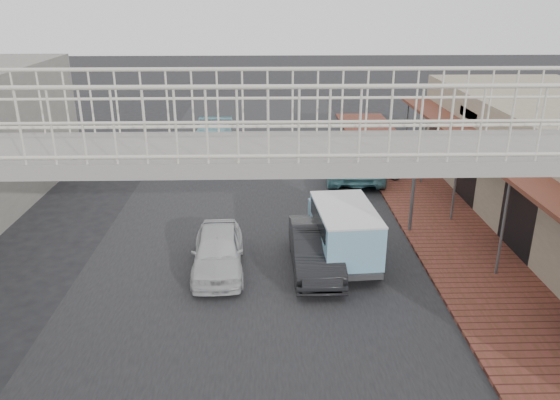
{
  "coord_description": "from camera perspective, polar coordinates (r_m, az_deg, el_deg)",
  "views": [
    {
      "loc": [
        0.41,
        -12.58,
        7.56
      ],
      "look_at": [
        0.8,
        2.56,
        1.8
      ],
      "focal_mm": 35.0,
      "sensor_mm": 36.0,
      "label": 1
    }
  ],
  "objects": [
    {
      "name": "ground",
      "position": [
        14.69,
        -2.91,
        -10.19
      ],
      "size": [
        120.0,
        120.0,
        0.0
      ],
      "primitive_type": "plane",
      "color": "black",
      "rests_on": "ground"
    },
    {
      "name": "road_strip",
      "position": [
        14.68,
        -2.91,
        -10.17
      ],
      "size": [
        10.0,
        60.0,
        0.01
      ],
      "primitive_type": "cube",
      "color": "black",
      "rests_on": "ground"
    },
    {
      "name": "sidewalk",
      "position": [
        18.34,
        18.12,
        -4.46
      ],
      "size": [
        3.0,
        40.0,
        0.1
      ],
      "primitive_type": "cube",
      "color": "brown",
      "rests_on": "ground"
    },
    {
      "name": "footbridge",
      "position": [
        9.65,
        -3.77,
        -6.25
      ],
      "size": [
        16.4,
        2.4,
        6.34
      ],
      "color": "gray",
      "rests_on": "ground"
    },
    {
      "name": "white_hatchback",
      "position": [
        15.86,
        -6.5,
        -5.3
      ],
      "size": [
        1.6,
        3.65,
        1.22
      ],
      "primitive_type": "imported",
      "rotation": [
        0.0,
        0.0,
        0.04
      ],
      "color": "silver",
      "rests_on": "ground"
    },
    {
      "name": "dark_sedan",
      "position": [
        15.86,
        3.72,
        -5.1
      ],
      "size": [
        1.42,
        3.91,
        1.28
      ],
      "primitive_type": "imported",
      "rotation": [
        0.0,
        0.0,
        0.02
      ],
      "color": "black",
      "rests_on": "ground"
    },
    {
      "name": "angkot_curb",
      "position": [
        24.18,
        7.63,
        4.2
      ],
      "size": [
        2.68,
        5.29,
        1.43
      ],
      "primitive_type": "imported",
      "rotation": [
        0.0,
        0.0,
        3.08
      ],
      "color": "#71BAC4",
      "rests_on": "ground"
    },
    {
      "name": "angkot_far",
      "position": [
        27.14,
        -7.2,
        6.1
      ],
      "size": [
        2.13,
        5.1,
        1.47
      ],
      "primitive_type": "imported",
      "rotation": [
        0.0,
        0.0,
        -0.01
      ],
      "color": "#73B9C8",
      "rests_on": "ground"
    },
    {
      "name": "angkot_van",
      "position": [
        16.17,
        6.65,
        -2.72
      ],
      "size": [
        1.93,
        3.77,
        1.8
      ],
      "rotation": [
        0.0,
        0.0,
        0.07
      ],
      "color": "black",
      "rests_on": "ground"
    },
    {
      "name": "motorcycle_near",
      "position": [
        23.56,
        10.59,
        3.16
      ],
      "size": [
        1.81,
        0.97,
        0.9
      ],
      "primitive_type": "imported",
      "rotation": [
        0.0,
        0.0,
        1.35
      ],
      "color": "black",
      "rests_on": "sidewalk"
    },
    {
      "name": "motorcycle_far",
      "position": [
        24.15,
        12.7,
        3.65
      ],
      "size": [
        1.84,
        0.73,
        1.07
      ],
      "primitive_type": "imported",
      "rotation": [
        0.0,
        0.0,
        1.7
      ],
      "color": "black",
      "rests_on": "sidewalk"
    },
    {
      "name": "arrow_sign",
      "position": [
        18.43,
        16.27,
        5.03
      ],
      "size": [
        2.03,
        1.36,
        3.35
      ],
      "rotation": [
        0.0,
        0.0,
        0.33
      ],
      "color": "#59595B",
      "rests_on": "sidewalk"
    }
  ]
}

